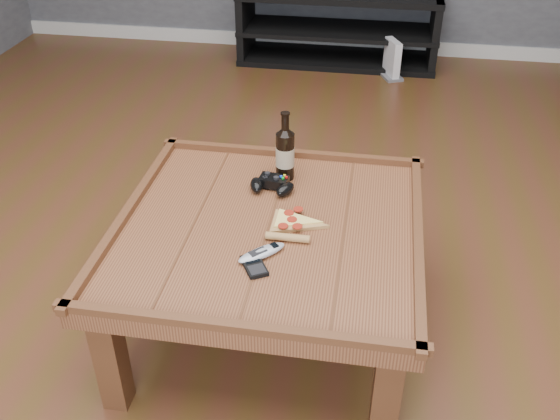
% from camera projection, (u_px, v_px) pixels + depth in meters
% --- Properties ---
extents(ground, '(6.00, 6.00, 0.00)m').
position_uv_depth(ground, '(270.00, 325.00, 2.31)').
color(ground, '#4E3216').
rests_on(ground, ground).
extents(baseboard, '(5.00, 0.02, 0.10)m').
position_uv_depth(baseboard, '(339.00, 44.00, 4.73)').
color(baseboard, silver).
rests_on(baseboard, ground).
extents(coffee_table, '(1.03, 1.03, 0.48)m').
position_uv_depth(coffee_table, '(269.00, 240.00, 2.09)').
color(coffee_table, '#502917').
rests_on(coffee_table, ground).
extents(media_console, '(1.40, 0.45, 0.50)m').
position_uv_depth(media_console, '(338.00, 28.00, 4.42)').
color(media_console, black).
rests_on(media_console, ground).
extents(beer_bottle, '(0.07, 0.07, 0.26)m').
position_uv_depth(beer_bottle, '(285.00, 152.00, 2.26)').
color(beer_bottle, black).
rests_on(beer_bottle, coffee_table).
extents(game_controller, '(0.18, 0.13, 0.05)m').
position_uv_depth(game_controller, '(272.00, 184.00, 2.24)').
color(game_controller, black).
rests_on(game_controller, coffee_table).
extents(pizza_slice, '(0.16, 0.25, 0.03)m').
position_uv_depth(pizza_slice, '(291.00, 224.00, 2.06)').
color(pizza_slice, tan).
rests_on(pizza_slice, coffee_table).
extents(smartphone, '(0.10, 0.12, 0.01)m').
position_uv_depth(smartphone, '(254.00, 266.00, 1.88)').
color(smartphone, black).
rests_on(smartphone, coffee_table).
extents(remote_control, '(0.16, 0.15, 0.02)m').
position_uv_depth(remote_control, '(262.00, 253.00, 1.92)').
color(remote_control, '#A0A5AE').
rests_on(remote_control, coffee_table).
extents(game_console, '(0.19, 0.23, 0.26)m').
position_uv_depth(game_console, '(392.00, 61.00, 4.25)').
color(game_console, slate).
rests_on(game_console, ground).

